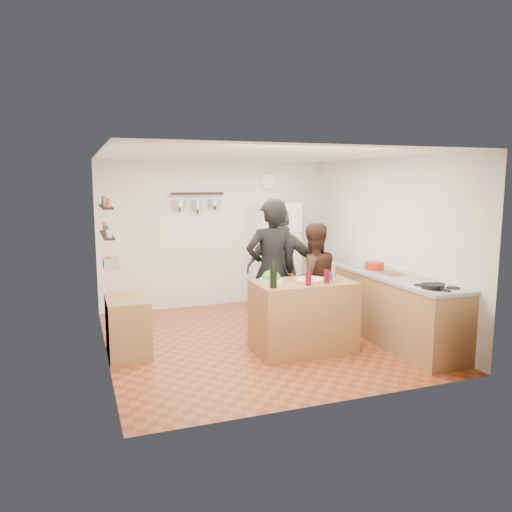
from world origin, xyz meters
name	(u,v)px	position (x,y,z in m)	size (l,w,h in m)	color
room_shell	(249,246)	(0.00, 0.39, 1.25)	(4.20, 4.20, 4.20)	brown
prep_island	(303,316)	(0.38, -0.62, 0.46)	(1.25, 0.72, 0.91)	#935A36
pizza_board	(310,280)	(0.46, -0.64, 0.92)	(0.42, 0.34, 0.02)	olive
pizza	(310,279)	(0.46, -0.64, 0.94)	(0.34, 0.34, 0.02)	beige
salad_bowl	(271,281)	(-0.04, -0.57, 0.94)	(0.29, 0.29, 0.06)	silver
wine_bottle	(273,277)	(-0.12, -0.84, 1.04)	(0.08, 0.08, 0.25)	black
wine_glass_near	(309,278)	(0.33, -0.86, 1.00)	(0.07, 0.07, 0.17)	#5C0715
wine_glass_far	(327,277)	(0.60, -0.82, 0.99)	(0.07, 0.07, 0.17)	#5C0711
pepper_mill	(333,272)	(0.83, -0.57, 0.99)	(0.05, 0.05, 0.17)	#A48044
salt_canister	(329,277)	(0.68, -0.74, 0.97)	(0.07, 0.07, 0.12)	navy
person_left	(271,271)	(0.15, -0.10, 0.97)	(0.71, 0.46, 1.94)	black
person_center	(312,281)	(0.72, -0.17, 0.80)	(0.78, 0.61, 1.60)	black
person_back	(282,269)	(0.52, 0.42, 0.88)	(1.04, 0.43, 1.77)	#33302D
counter_run	(388,306)	(1.70, -0.55, 0.45)	(0.63, 2.63, 0.90)	#9E7042
stove_top	(437,288)	(1.70, -1.50, 0.91)	(0.60, 0.62, 0.02)	white
skillet	(433,286)	(1.60, -1.55, 0.95)	(0.26, 0.26, 0.05)	black
sink	(356,264)	(1.70, 0.30, 0.92)	(0.50, 0.80, 0.03)	silver
cutting_board	(392,274)	(1.70, -0.60, 0.91)	(0.30, 0.40, 0.02)	brown
red_bowl	(374,266)	(1.65, -0.26, 0.98)	(0.27, 0.27, 0.11)	#A92313
fridge	(275,254)	(0.95, 1.75, 0.90)	(0.70, 0.68, 1.80)	white
wall_clock	(268,181)	(0.95, 2.08, 2.15)	(0.30, 0.30, 0.03)	silver
spice_shelf_lower	(107,235)	(-1.93, 0.20, 1.50)	(0.12, 1.00, 0.03)	black
spice_shelf_upper	(106,207)	(-1.93, 0.20, 1.85)	(0.12, 1.00, 0.03)	black
produce_basket	(111,263)	(-1.90, 0.20, 1.15)	(0.18, 0.35, 0.14)	silver
side_table	(128,326)	(-1.74, 0.01, 0.36)	(0.50, 0.80, 0.73)	#9B6B41
pot_rack	(197,194)	(-0.35, 2.00, 1.95)	(0.90, 0.04, 0.04)	black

